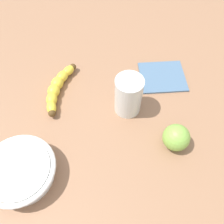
{
  "coord_description": "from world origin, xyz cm",
  "views": [
    {
      "loc": [
        2.8,
        -34.06,
        58.13
      ],
      "look_at": [
        5.24,
        0.24,
        5.0
      ],
      "focal_mm": 37.17,
      "sensor_mm": 36.0,
      "label": 1
    }
  ],
  "objects": [
    {
      "name": "green_apple_fruit",
      "position": [
        20.55,
        -9.34,
        6.42
      ],
      "size": [
        6.84,
        6.84,
        6.84
      ],
      "primitive_type": "sphere",
      "color": "#84B747",
      "rests_on": "wooden_tabletop"
    },
    {
      "name": "smoothie_glass",
      "position": [
        9.78,
        2.66,
        8.61
      ],
      "size": [
        7.41,
        7.41,
        11.72
      ],
      "color": "silver",
      "rests_on": "wooden_tabletop"
    },
    {
      "name": "wooden_tabletop",
      "position": [
        0.0,
        0.0,
        1.5
      ],
      "size": [
        120.0,
        120.0,
        3.0
      ],
      "primitive_type": "cube",
      "color": "#94684A",
      "rests_on": "ground"
    },
    {
      "name": "banana",
      "position": [
        -10.13,
        10.13,
        4.75
      ],
      "size": [
        8.7,
        19.06,
        3.51
      ],
      "rotation": [
        0.0,
        0.0,
        4.41
      ],
      "color": "yellow",
      "rests_on": "wooden_tabletop"
    },
    {
      "name": "ceramic_bowl",
      "position": [
        -17.07,
        -15.12,
        6.05
      ],
      "size": [
        17.13,
        17.13,
        5.15
      ],
      "color": "white",
      "rests_on": "wooden_tabletop"
    },
    {
      "name": "folded_napkin",
      "position": [
        22.0,
        13.36,
        3.3
      ],
      "size": [
        13.87,
        12.46,
        0.6
      ],
      "primitive_type": "cube",
      "rotation": [
        0.0,
        0.0,
        0.0
      ],
      "color": "slate",
      "rests_on": "wooden_tabletop"
    }
  ]
}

